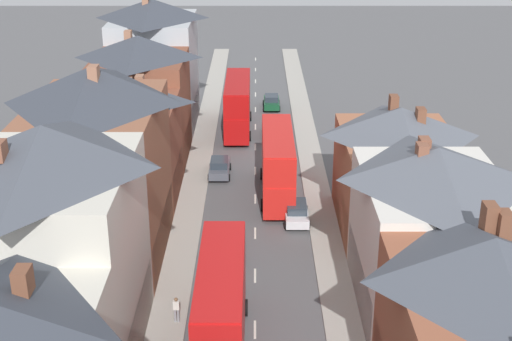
{
  "coord_description": "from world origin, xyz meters",
  "views": [
    {
      "loc": [
        0.06,
        -16.32,
        24.0
      ],
      "look_at": [
        -0.18,
        36.9,
        2.12
      ],
      "focal_mm": 50.0,
      "sensor_mm": 36.0,
      "label": 1
    }
  ],
  "objects_px": {
    "car_parked_left_b": "(232,245)",
    "car_mid_white": "(299,212)",
    "double_decker_bus_lead": "(281,163)",
    "double_decker_bus_far_approaching": "(224,306)",
    "car_near_blue": "(276,128)",
    "car_parked_left_a": "(223,167)",
    "pedestrian_mid_right": "(179,308)",
    "double_decker_bus_mid_street": "(241,104)",
    "car_parked_right_a": "(275,102)"
  },
  "relations": [
    {
      "from": "car_parked_right_a",
      "to": "double_decker_bus_lead",
      "type": "bearing_deg",
      "value": -90.02
    },
    {
      "from": "double_decker_bus_mid_street",
      "to": "car_mid_white",
      "type": "height_order",
      "value": "double_decker_bus_mid_street"
    },
    {
      "from": "car_mid_white",
      "to": "pedestrian_mid_right",
      "type": "relative_size",
      "value": 2.65
    },
    {
      "from": "double_decker_bus_lead",
      "to": "car_mid_white",
      "type": "relative_size",
      "value": 2.53
    },
    {
      "from": "car_parked_left_b",
      "to": "pedestrian_mid_right",
      "type": "relative_size",
      "value": 2.74
    },
    {
      "from": "double_decker_bus_mid_street",
      "to": "car_mid_white",
      "type": "bearing_deg",
      "value": -76.7
    },
    {
      "from": "double_decker_bus_mid_street",
      "to": "car_parked_left_a",
      "type": "relative_size",
      "value": 2.67
    },
    {
      "from": "car_mid_white",
      "to": "car_parked_left_a",
      "type": "bearing_deg",
      "value": 124.91
    },
    {
      "from": "car_mid_white",
      "to": "pedestrian_mid_right",
      "type": "xyz_separation_m",
      "value": [
        -7.63,
        -13.38,
        0.23
      ]
    },
    {
      "from": "double_decker_bus_mid_street",
      "to": "double_decker_bus_far_approaching",
      "type": "xyz_separation_m",
      "value": [
        0.0,
        -36.59,
        0.0
      ]
    },
    {
      "from": "car_parked_left_a",
      "to": "double_decker_bus_lead",
      "type": "bearing_deg",
      "value": -40.03
    },
    {
      "from": "car_parked_left_a",
      "to": "car_parked_left_b",
      "type": "bearing_deg",
      "value": -84.75
    },
    {
      "from": "double_decker_bus_lead",
      "to": "pedestrian_mid_right",
      "type": "relative_size",
      "value": 6.71
    },
    {
      "from": "car_parked_right_a",
      "to": "car_near_blue",
      "type": "bearing_deg",
      "value": -90.0
    },
    {
      "from": "double_decker_bus_far_approaching",
      "to": "double_decker_bus_mid_street",
      "type": "bearing_deg",
      "value": 90.0
    },
    {
      "from": "car_near_blue",
      "to": "car_parked_right_a",
      "type": "xyz_separation_m",
      "value": [
        0.0,
        9.21,
        -0.04
      ]
    },
    {
      "from": "double_decker_bus_lead",
      "to": "double_decker_bus_mid_street",
      "type": "relative_size",
      "value": 1.0
    },
    {
      "from": "double_decker_bus_far_approaching",
      "to": "car_parked_left_a",
      "type": "distance_m",
      "value": 24.82
    },
    {
      "from": "double_decker_bus_far_approaching",
      "to": "pedestrian_mid_right",
      "type": "xyz_separation_m",
      "value": [
        -2.73,
        2.44,
        -1.78
      ]
    },
    {
      "from": "double_decker_bus_far_approaching",
      "to": "car_parked_right_a",
      "type": "height_order",
      "value": "double_decker_bus_far_approaching"
    },
    {
      "from": "car_parked_right_a",
      "to": "car_parked_left_a",
      "type": "bearing_deg",
      "value": -104.11
    },
    {
      "from": "double_decker_bus_lead",
      "to": "pedestrian_mid_right",
      "type": "height_order",
      "value": "double_decker_bus_lead"
    },
    {
      "from": "car_parked_left_a",
      "to": "car_mid_white",
      "type": "distance_m",
      "value": 10.83
    },
    {
      "from": "double_decker_bus_lead",
      "to": "pedestrian_mid_right",
      "type": "distance_m",
      "value": 19.31
    },
    {
      "from": "double_decker_bus_far_approaching",
      "to": "car_mid_white",
      "type": "bearing_deg",
      "value": 72.76
    },
    {
      "from": "car_parked_left_b",
      "to": "car_mid_white",
      "type": "bearing_deg",
      "value": 47.04
    },
    {
      "from": "car_near_blue",
      "to": "car_parked_left_a",
      "type": "xyz_separation_m",
      "value": [
        -4.9,
        -10.29,
        -0.04
      ]
    },
    {
      "from": "double_decker_bus_far_approaching",
      "to": "car_parked_left_a",
      "type": "relative_size",
      "value": 2.67
    },
    {
      "from": "double_decker_bus_mid_street",
      "to": "car_near_blue",
      "type": "distance_m",
      "value": 4.41
    },
    {
      "from": "car_parked_right_a",
      "to": "car_mid_white",
      "type": "distance_m",
      "value": 28.41
    },
    {
      "from": "car_mid_white",
      "to": "double_decker_bus_lead",
      "type": "bearing_deg",
      "value": 105.33
    },
    {
      "from": "double_decker_bus_lead",
      "to": "car_parked_left_b",
      "type": "bearing_deg",
      "value": -109.68
    },
    {
      "from": "double_decker_bus_far_approaching",
      "to": "pedestrian_mid_right",
      "type": "relative_size",
      "value": 6.71
    },
    {
      "from": "car_parked_left_b",
      "to": "car_parked_right_a",
      "type": "bearing_deg",
      "value": 83.89
    },
    {
      "from": "double_decker_bus_mid_street",
      "to": "pedestrian_mid_right",
      "type": "relative_size",
      "value": 6.71
    },
    {
      "from": "double_decker_bus_far_approaching",
      "to": "car_parked_left_a",
      "type": "bearing_deg",
      "value": 92.99
    },
    {
      "from": "double_decker_bus_mid_street",
      "to": "car_near_blue",
      "type": "xyz_separation_m",
      "value": [
        3.61,
        -1.6,
        -1.97
      ]
    },
    {
      "from": "car_parked_left_a",
      "to": "car_parked_right_a",
      "type": "xyz_separation_m",
      "value": [
        4.9,
        19.5,
        0.0
      ]
    },
    {
      "from": "car_parked_left_b",
      "to": "car_near_blue",
      "type": "bearing_deg",
      "value": 81.62
    },
    {
      "from": "double_decker_bus_far_approaching",
      "to": "car_parked_right_a",
      "type": "xyz_separation_m",
      "value": [
        3.61,
        44.2,
        -2.01
      ]
    },
    {
      "from": "double_decker_bus_lead",
      "to": "car_parked_right_a",
      "type": "relative_size",
      "value": 2.77
    },
    {
      "from": "car_parked_left_b",
      "to": "car_mid_white",
      "type": "xyz_separation_m",
      "value": [
        4.9,
        5.26,
        -0.01
      ]
    },
    {
      "from": "car_parked_left_b",
      "to": "double_decker_bus_far_approaching",
      "type": "bearing_deg",
      "value": -90.05
    },
    {
      "from": "double_decker_bus_mid_street",
      "to": "pedestrian_mid_right",
      "type": "height_order",
      "value": "double_decker_bus_mid_street"
    },
    {
      "from": "double_decker_bus_mid_street",
      "to": "pedestrian_mid_right",
      "type": "bearing_deg",
      "value": -94.56
    },
    {
      "from": "double_decker_bus_lead",
      "to": "car_parked_left_a",
      "type": "xyz_separation_m",
      "value": [
        -4.89,
        4.11,
        -2.01
      ]
    },
    {
      "from": "car_parked_left_a",
      "to": "car_parked_right_a",
      "type": "height_order",
      "value": "car_parked_right_a"
    },
    {
      "from": "double_decker_bus_lead",
      "to": "double_decker_bus_far_approaching",
      "type": "relative_size",
      "value": 1.0
    },
    {
      "from": "car_parked_left_b",
      "to": "pedestrian_mid_right",
      "type": "height_order",
      "value": "pedestrian_mid_right"
    },
    {
      "from": "car_mid_white",
      "to": "pedestrian_mid_right",
      "type": "distance_m",
      "value": 15.4
    }
  ]
}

